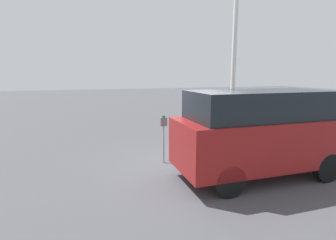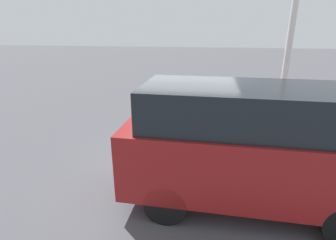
# 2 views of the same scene
# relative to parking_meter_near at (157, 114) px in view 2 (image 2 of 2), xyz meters

# --- Properties ---
(ground_plane) EXTENTS (80.00, 80.00, 0.00)m
(ground_plane) POSITION_rel_parking_meter_near_xyz_m (0.62, -0.44, -1.10)
(ground_plane) COLOR #4C4C51
(parking_meter_near) EXTENTS (0.21, 0.12, 1.50)m
(parking_meter_near) POSITION_rel_parking_meter_near_xyz_m (0.00, 0.00, 0.00)
(parking_meter_near) COLOR #9E9EA3
(parking_meter_near) RESTS_ON ground
(lamp_post) EXTENTS (0.44, 0.44, 6.86)m
(lamp_post) POSITION_rel_parking_meter_near_xyz_m (3.45, 1.69, 1.40)
(lamp_post) COLOR beige
(lamp_post) RESTS_ON ground
(parked_van) EXTENTS (4.57, 1.92, 2.29)m
(parked_van) POSITION_rel_parking_meter_near_xyz_m (2.05, -1.87, 0.13)
(parked_van) COLOR maroon
(parked_van) RESTS_ON ground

